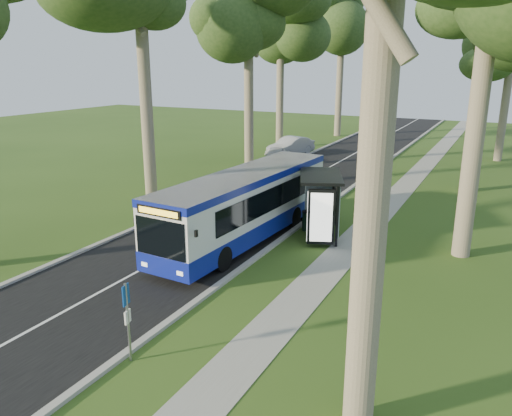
{
  "coord_description": "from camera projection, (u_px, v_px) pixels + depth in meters",
  "views": [
    {
      "loc": [
        8.79,
        -15.51,
        7.84
      ],
      "look_at": [
        -0.95,
        3.49,
        1.6
      ],
      "focal_mm": 35.0,
      "sensor_mm": 36.0,
      "label": 1
    }
  ],
  "objects": [
    {
      "name": "car_white",
      "position": [
        275.0,
        156.0,
        39.64
      ],
      "size": [
        2.89,
        4.38,
        1.39
      ],
      "primitive_type": "imported",
      "rotation": [
        0.0,
        0.0,
        0.34
      ],
      "color": "silver",
      "rests_on": "ground"
    },
    {
      "name": "bus",
      "position": [
        246.0,
        205.0,
        22.58
      ],
      "size": [
        3.12,
        11.9,
        3.12
      ],
      "rotation": [
        0.0,
        0.0,
        -0.06
      ],
      "color": "silver",
      "rests_on": "ground"
    },
    {
      "name": "tree_west_e",
      "position": [
        343.0,
        14.0,
        51.92
      ],
      "size": [
        5.2,
        5.2,
        17.12
      ],
      "color": "#7A6B56",
      "rests_on": "ground"
    },
    {
      "name": "footpath",
      "position": [
        378.0,
        216.0,
        26.52
      ],
      "size": [
        1.5,
        100.0,
        0.02
      ],
      "primitive_type": "cube",
      "color": "gray",
      "rests_on": "ground"
    },
    {
      "name": "litter_bin",
      "position": [
        307.0,
        221.0,
        24.11
      ],
      "size": [
        0.55,
        0.55,
        0.97
      ],
      "rotation": [
        0.0,
        0.0,
        -0.09
      ],
      "color": "black",
      "rests_on": "ground"
    },
    {
      "name": "car_silver",
      "position": [
        291.0,
        146.0,
        43.5
      ],
      "size": [
        2.89,
        5.16,
        1.61
      ],
      "primitive_type": "imported",
      "rotation": [
        0.0,
        0.0,
        -0.26
      ],
      "color": "#AAABB1",
      "rests_on": "ground"
    },
    {
      "name": "centre_line",
      "position": [
        268.0,
        201.0,
        29.36
      ],
      "size": [
        0.12,
        100.0,
        0.0
      ],
      "primitive_type": "cube",
      "color": "white",
      "rests_on": "road"
    },
    {
      "name": "road",
      "position": [
        268.0,
        201.0,
        29.36
      ],
      "size": [
        7.0,
        100.0,
        0.02
      ],
      "primitive_type": "cube",
      "color": "black",
      "rests_on": "ground"
    },
    {
      "name": "bus_shelter",
      "position": [
        320.0,
        195.0,
        22.44
      ],
      "size": [
        3.01,
        3.87,
        2.94
      ],
      "rotation": [
        0.0,
        0.0,
        0.39
      ],
      "color": "black",
      "rests_on": "ground"
    },
    {
      "name": "tree_west_d",
      "position": [
        281.0,
        20.0,
        44.79
      ],
      "size": [
        5.2,
        5.2,
        15.57
      ],
      "color": "#7A6B56",
      "rests_on": "ground"
    },
    {
      "name": "tree_west_c",
      "position": [
        248.0,
        5.0,
        35.31
      ],
      "size": [
        5.2,
        5.2,
        15.86
      ],
      "color": "#7A6B56",
      "rests_on": "ground"
    },
    {
      "name": "ground",
      "position": [
        237.0,
        273.0,
        19.29
      ],
      "size": [
        120.0,
        120.0,
        0.0
      ],
      "primitive_type": "plane",
      "color": "#2F4C18",
      "rests_on": "ground"
    },
    {
      "name": "kerb_east",
      "position": [
        324.0,
        208.0,
        27.82
      ],
      "size": [
        0.25,
        100.0,
        0.12
      ],
      "primitive_type": "cube",
      "color": "#9E9B93",
      "rests_on": "ground"
    },
    {
      "name": "bus_stop_sign",
      "position": [
        127.0,
        313.0,
        13.24
      ],
      "size": [
        0.12,
        0.32,
        2.3
      ],
      "rotation": [
        0.0,
        0.0,
        0.22
      ],
      "color": "gray",
      "rests_on": "ground"
    },
    {
      "name": "kerb_west",
      "position": [
        217.0,
        193.0,
        30.88
      ],
      "size": [
        0.25,
        100.0,
        0.12
      ],
      "primitive_type": "cube",
      "color": "#9E9B93",
      "rests_on": "ground"
    }
  ]
}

